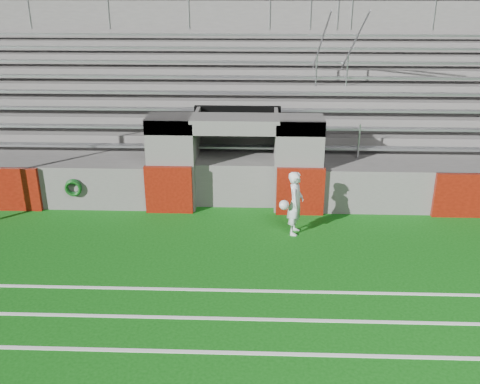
{
  "coord_description": "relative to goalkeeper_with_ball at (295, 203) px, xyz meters",
  "views": [
    {
      "loc": [
        0.66,
        -10.58,
        6.1
      ],
      "look_at": [
        0.2,
        1.8,
        1.1
      ],
      "focal_mm": 40.0,
      "sensor_mm": 36.0,
      "label": 1
    }
  ],
  "objects": [
    {
      "name": "stadium_structure",
      "position": [
        -1.58,
        6.2,
        0.66
      ],
      "size": [
        26.0,
        8.48,
        5.42
      ],
      "color": "#565452",
      "rests_on": "ground"
    },
    {
      "name": "hose_coil",
      "position": [
        -6.03,
        1.15,
        -0.13
      ],
      "size": [
        0.48,
        0.14,
        0.5
      ],
      "color": "#0B3B13",
      "rests_on": "ground"
    },
    {
      "name": "goalkeeper_with_ball",
      "position": [
        0.0,
        0.0,
        0.0
      ],
      "size": [
        0.67,
        0.67,
        1.66
      ],
      "color": "silver",
      "rests_on": "ground"
    },
    {
      "name": "ground",
      "position": [
        -1.58,
        -1.77,
        -0.83
      ],
      "size": [
        90.0,
        90.0,
        0.0
      ],
      "primitive_type": "plane",
      "color": "#0D500E",
      "rests_on": "ground"
    }
  ]
}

